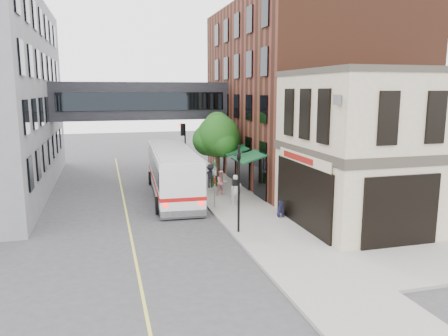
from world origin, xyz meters
TOP-DOWN VIEW (x-y plane):
  - ground at (0.00, 0.00)m, footprint 120.00×120.00m
  - sidewalk_main at (2.00, 14.00)m, footprint 4.00×60.00m
  - corner_building at (8.97, 2.00)m, footprint 10.19×8.12m
  - brick_building at (9.98, 15.00)m, footprint 13.76×18.00m
  - skyway_bridge at (-3.00, 18.00)m, footprint 14.00×3.18m
  - traffic_signal_near at (0.37, 2.00)m, footprint 0.44×0.22m
  - traffic_signal_far at (0.26, 17.00)m, footprint 0.53×0.28m
  - street_sign_pole at (0.39, 7.00)m, footprint 0.08×0.75m
  - street_tree at (2.19, 13.22)m, footprint 3.80×3.20m
  - lane_marking at (-5.00, 10.00)m, footprint 0.12×40.00m
  - bus at (-1.58, 11.28)m, footprint 3.48×12.38m
  - pedestrian_a at (1.88, 7.32)m, footprint 0.71×0.47m
  - pedestrian_b at (1.65, 9.95)m, footprint 0.97×0.82m
  - pedestrian_c at (1.45, 12.49)m, footprint 1.20×0.75m
  - newspaper_box at (1.78, 12.85)m, footprint 0.42×0.38m
  - sandwich_board at (3.58, 4.02)m, footprint 0.43×0.56m

SIDE VIEW (x-z plane):
  - ground at x=0.00m, z-range 0.00..0.00m
  - lane_marking at x=-5.00m, z-range 0.00..0.01m
  - sidewalk_main at x=2.00m, z-range 0.00..0.15m
  - newspaper_box at x=1.78m, z-range 0.15..0.97m
  - sandwich_board at x=3.58m, z-range 0.15..1.03m
  - pedestrian_b at x=1.65m, z-range 0.15..1.90m
  - pedestrian_c at x=1.45m, z-range 0.15..1.93m
  - pedestrian_a at x=1.88m, z-range 0.15..2.06m
  - bus at x=-1.58m, z-range 0.20..3.50m
  - street_sign_pole at x=0.39m, z-range 0.43..3.43m
  - traffic_signal_near at x=0.37m, z-range 0.68..5.28m
  - traffic_signal_far at x=0.26m, z-range 1.09..5.59m
  - street_tree at x=2.19m, z-range 1.11..6.71m
  - corner_building at x=8.97m, z-range -0.01..8.44m
  - skyway_bridge at x=-3.00m, z-range 5.00..8.00m
  - brick_building at x=9.98m, z-range -0.01..13.99m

